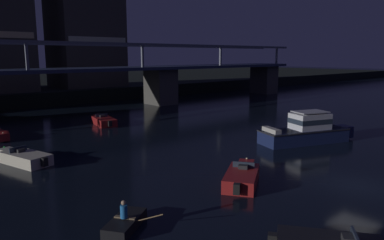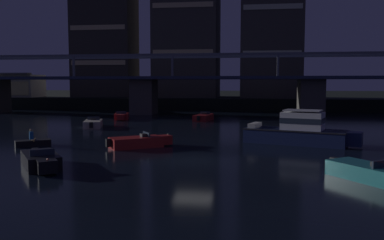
{
  "view_description": "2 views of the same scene",
  "coord_description": "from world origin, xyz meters",
  "px_view_note": "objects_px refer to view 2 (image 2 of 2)",
  "views": [
    {
      "loc": [
        -21.05,
        -9.34,
        7.7
      ],
      "look_at": [
        -1.91,
        12.87,
        2.49
      ],
      "focal_mm": 34.16,
      "sensor_mm": 36.0,
      "label": 1
    },
    {
      "loc": [
        3.34,
        -25.14,
        4.91
      ],
      "look_at": [
        -1.26,
        8.77,
        1.79
      ],
      "focal_mm": 37.7,
      "sensor_mm": 36.0,
      "label": 2
    }
  ],
  "objects_px": {
    "speedboat_mid_center": "(93,124)",
    "speedboat_far_left": "(122,116)",
    "speedboat_mid_right": "(370,173)",
    "dinghy_with_paddler": "(33,142)",
    "tower_west_low": "(105,13)",
    "cabin_cruiser_near_left": "(299,131)",
    "river_bridge": "(225,88)",
    "speedboat_far_center": "(41,160)",
    "speedboat_mid_left": "(139,142)",
    "waterfront_pavilion": "(10,86)",
    "speedboat_near_center": "(204,117)"
  },
  "relations": [
    {
      "from": "river_bridge",
      "to": "waterfront_pavilion",
      "type": "bearing_deg",
      "value": 164.65
    },
    {
      "from": "speedboat_mid_left",
      "to": "speedboat_mid_right",
      "type": "xyz_separation_m",
      "value": [
        14.46,
        -8.84,
        0.0
      ]
    },
    {
      "from": "speedboat_mid_right",
      "to": "speedboat_far_center",
      "type": "relative_size",
      "value": 1.01
    },
    {
      "from": "speedboat_near_center",
      "to": "speedboat_mid_left",
      "type": "relative_size",
      "value": 1.1
    },
    {
      "from": "cabin_cruiser_near_left",
      "to": "speedboat_mid_center",
      "type": "xyz_separation_m",
      "value": [
        -21.24,
        9.65,
        -0.64
      ]
    },
    {
      "from": "waterfront_pavilion",
      "to": "speedboat_mid_left",
      "type": "xyz_separation_m",
      "value": [
        38.55,
        -44.93,
        -4.02
      ]
    },
    {
      "from": "tower_west_low",
      "to": "speedboat_near_center",
      "type": "height_order",
      "value": "tower_west_low"
    },
    {
      "from": "speedboat_near_center",
      "to": "speedboat_far_center",
      "type": "distance_m",
      "value": 31.61
    },
    {
      "from": "waterfront_pavilion",
      "to": "cabin_cruiser_near_left",
      "type": "height_order",
      "value": "waterfront_pavilion"
    },
    {
      "from": "tower_west_low",
      "to": "speedboat_mid_right",
      "type": "relative_size",
      "value": 7.19
    },
    {
      "from": "speedboat_near_center",
      "to": "speedboat_far_left",
      "type": "relative_size",
      "value": 1.0
    },
    {
      "from": "speedboat_mid_center",
      "to": "speedboat_far_left",
      "type": "bearing_deg",
      "value": 89.94
    },
    {
      "from": "speedboat_mid_left",
      "to": "speedboat_far_center",
      "type": "bearing_deg",
      "value": -114.87
    },
    {
      "from": "speedboat_mid_right",
      "to": "speedboat_mid_left",
      "type": "bearing_deg",
      "value": 148.57
    },
    {
      "from": "dinghy_with_paddler",
      "to": "cabin_cruiser_near_left",
      "type": "bearing_deg",
      "value": 10.54
    },
    {
      "from": "river_bridge",
      "to": "speedboat_mid_center",
      "type": "relative_size",
      "value": 16.24
    },
    {
      "from": "speedboat_near_center",
      "to": "speedboat_far_left",
      "type": "bearing_deg",
      "value": 177.8
    },
    {
      "from": "tower_west_low",
      "to": "cabin_cruiser_near_left",
      "type": "height_order",
      "value": "tower_west_low"
    },
    {
      "from": "speedboat_mid_left",
      "to": "speedboat_far_left",
      "type": "xyz_separation_m",
      "value": [
        -8.79,
        23.39,
        0.0
      ]
    },
    {
      "from": "speedboat_mid_left",
      "to": "river_bridge",
      "type": "bearing_deg",
      "value": 81.63
    },
    {
      "from": "river_bridge",
      "to": "waterfront_pavilion",
      "type": "height_order",
      "value": "river_bridge"
    },
    {
      "from": "speedboat_mid_right",
      "to": "dinghy_with_paddler",
      "type": "xyz_separation_m",
      "value": [
        -22.9,
        8.33,
        -0.14
      ]
    },
    {
      "from": "waterfront_pavilion",
      "to": "cabin_cruiser_near_left",
      "type": "xyz_separation_m",
      "value": [
        50.99,
        -41.54,
        -3.39
      ]
    },
    {
      "from": "speedboat_mid_right",
      "to": "speedboat_far_left",
      "type": "relative_size",
      "value": 0.91
    },
    {
      "from": "speedboat_far_center",
      "to": "speedboat_mid_left",
      "type": "bearing_deg",
      "value": 65.13
    },
    {
      "from": "river_bridge",
      "to": "speedboat_far_center",
      "type": "bearing_deg",
      "value": -101.81
    },
    {
      "from": "river_bridge",
      "to": "speedboat_far_left",
      "type": "xyz_separation_m",
      "value": [
        -13.65,
        -9.63,
        -3.78
      ]
    },
    {
      "from": "river_bridge",
      "to": "cabin_cruiser_near_left",
      "type": "xyz_separation_m",
      "value": [
        7.58,
        -29.63,
        -3.14
      ]
    },
    {
      "from": "tower_west_low",
      "to": "dinghy_with_paddler",
      "type": "distance_m",
      "value": 54.58
    },
    {
      "from": "speedboat_near_center",
      "to": "dinghy_with_paddler",
      "type": "relative_size",
      "value": 1.9
    },
    {
      "from": "waterfront_pavilion",
      "to": "speedboat_mid_center",
      "type": "height_order",
      "value": "waterfront_pavilion"
    },
    {
      "from": "speedboat_mid_center",
      "to": "dinghy_with_paddler",
      "type": "distance_m",
      "value": 13.54
    },
    {
      "from": "speedboat_mid_center",
      "to": "river_bridge",
      "type": "bearing_deg",
      "value": 55.64
    },
    {
      "from": "speedboat_far_center",
      "to": "speedboat_mid_center",
      "type": "bearing_deg",
      "value": 103.57
    },
    {
      "from": "cabin_cruiser_near_left",
      "to": "speedboat_near_center",
      "type": "relative_size",
      "value": 1.78
    },
    {
      "from": "cabin_cruiser_near_left",
      "to": "speedboat_far_left",
      "type": "xyz_separation_m",
      "value": [
        -21.23,
        20.0,
        -0.64
      ]
    },
    {
      "from": "speedboat_mid_right",
      "to": "dinghy_with_paddler",
      "type": "bearing_deg",
      "value": 160.0
    },
    {
      "from": "cabin_cruiser_near_left",
      "to": "speedboat_near_center",
      "type": "xyz_separation_m",
      "value": [
        -9.84,
        19.57,
        -0.64
      ]
    },
    {
      "from": "speedboat_mid_right",
      "to": "tower_west_low",
      "type": "bearing_deg",
      "value": 120.82
    },
    {
      "from": "river_bridge",
      "to": "speedboat_mid_right",
      "type": "relative_size",
      "value": 17.74
    },
    {
      "from": "speedboat_near_center",
      "to": "speedboat_mid_left",
      "type": "distance_m",
      "value": 23.1
    },
    {
      "from": "speedboat_near_center",
      "to": "cabin_cruiser_near_left",
      "type": "bearing_deg",
      "value": -63.31
    },
    {
      "from": "speedboat_near_center",
      "to": "speedboat_mid_left",
      "type": "bearing_deg",
      "value": -96.48
    },
    {
      "from": "cabin_cruiser_near_left",
      "to": "speedboat_near_center",
      "type": "height_order",
      "value": "cabin_cruiser_near_left"
    },
    {
      "from": "tower_west_low",
      "to": "dinghy_with_paddler",
      "type": "bearing_deg",
      "value": -76.67
    },
    {
      "from": "river_bridge",
      "to": "speedboat_far_left",
      "type": "relative_size",
      "value": 16.15
    },
    {
      "from": "tower_west_low",
      "to": "cabin_cruiser_near_left",
      "type": "relative_size",
      "value": 3.66
    },
    {
      "from": "speedboat_far_left",
      "to": "dinghy_with_paddler",
      "type": "height_order",
      "value": "dinghy_with_paddler"
    },
    {
      "from": "waterfront_pavilion",
      "to": "speedboat_far_center",
      "type": "xyz_separation_m",
      "value": [
        34.83,
        -52.94,
        -4.02
      ]
    },
    {
      "from": "speedboat_far_left",
      "to": "dinghy_with_paddler",
      "type": "xyz_separation_m",
      "value": [
        0.35,
        -23.89,
        -0.14
      ]
    }
  ]
}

